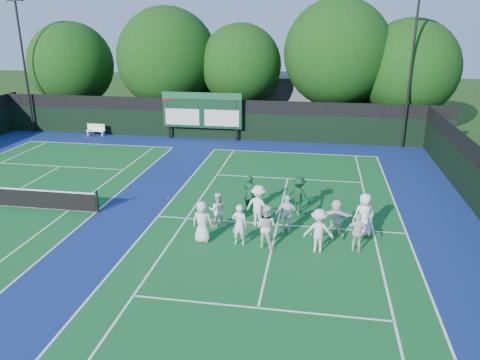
# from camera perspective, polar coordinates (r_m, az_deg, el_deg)

# --- Properties ---
(ground) EXTENTS (120.00, 120.00, 0.00)m
(ground) POSITION_cam_1_polar(r_m,az_deg,el_deg) (19.85, 4.27, -6.65)
(ground) COLOR #1A390F
(ground) RESTS_ON ground
(court_apron) EXTENTS (34.00, 32.00, 0.01)m
(court_apron) POSITION_cam_1_polar(r_m,az_deg,el_deg) (22.03, -11.23, -4.29)
(court_apron) COLOR navy
(court_apron) RESTS_ON ground
(near_court) EXTENTS (11.05, 23.85, 0.01)m
(near_court) POSITION_cam_1_polar(r_m,az_deg,el_deg) (20.75, 4.54, -5.44)
(near_court) COLOR #125823
(near_court) RESTS_ON ground
(back_fence) EXTENTS (34.00, 0.08, 3.00)m
(back_fence) POSITION_cam_1_polar(r_m,az_deg,el_deg) (35.42, -2.88, 7.18)
(back_fence) COLOR black
(back_fence) RESTS_ON ground
(scoreboard) EXTENTS (6.00, 0.21, 3.55)m
(scoreboard) POSITION_cam_1_polar(r_m,az_deg,el_deg) (35.09, -4.68, 8.42)
(scoreboard) COLOR black
(scoreboard) RESTS_ON ground
(clubhouse) EXTENTS (18.00, 6.00, 4.00)m
(clubhouse) POSITION_cam_1_polar(r_m,az_deg,el_deg) (42.51, 4.83, 9.99)
(clubhouse) COLOR slate
(clubhouse) RESTS_ON ground
(light_pole_left) EXTENTS (1.20, 0.30, 10.12)m
(light_pole_left) POSITION_cam_1_polar(r_m,az_deg,el_deg) (40.48, -25.00, 14.04)
(light_pole_left) COLOR black
(light_pole_left) RESTS_ON ground
(light_pole_right) EXTENTS (1.20, 0.30, 10.12)m
(light_pole_right) POSITION_cam_1_polar(r_m,az_deg,el_deg) (34.15, 20.30, 14.02)
(light_pole_right) COLOR black
(light_pole_right) RESTS_ON ground
(bench) EXTENTS (1.49, 0.48, 0.93)m
(bench) POSITION_cam_1_polar(r_m,az_deg,el_deg) (38.18, -17.16, 5.91)
(bench) COLOR white
(bench) RESTS_ON ground
(tree_a) EXTENTS (7.01, 7.01, 8.51)m
(tree_a) POSITION_cam_1_polar(r_m,az_deg,el_deg) (42.88, -19.61, 12.88)
(tree_a) COLOR black
(tree_a) RESTS_ON ground
(tree_b) EXTENTS (8.08, 8.08, 9.67)m
(tree_b) POSITION_cam_1_polar(r_m,az_deg,el_deg) (39.48, -8.61, 14.18)
(tree_b) COLOR black
(tree_b) RESTS_ON ground
(tree_c) EXTENTS (6.41, 6.41, 8.40)m
(tree_c) POSITION_cam_1_polar(r_m,az_deg,el_deg) (38.09, 0.34, 13.61)
(tree_c) COLOR black
(tree_c) RESTS_ON ground
(tree_d) EXTENTS (8.15, 8.15, 10.24)m
(tree_d) POSITION_cam_1_polar(r_m,az_deg,el_deg) (37.54, 12.01, 14.56)
(tree_d) COLOR black
(tree_d) RESTS_ON ground
(tree_e) EXTENTS (7.38, 7.38, 8.79)m
(tree_e) POSITION_cam_1_polar(r_m,az_deg,el_deg) (38.18, 20.08, 12.34)
(tree_e) COLOR black
(tree_e) RESTS_ON ground
(tennis_ball_1) EXTENTS (0.07, 0.07, 0.07)m
(tennis_ball_1) POSITION_cam_1_polar(r_m,az_deg,el_deg) (21.10, 14.66, -5.54)
(tennis_ball_1) COLOR #CEE81B
(tennis_ball_1) RESTS_ON ground
(tennis_ball_2) EXTENTS (0.07, 0.07, 0.07)m
(tennis_ball_2) POSITION_cam_1_polar(r_m,az_deg,el_deg) (20.01, 8.67, -6.49)
(tennis_ball_2) COLOR #CEE81B
(tennis_ball_2) RESTS_ON ground
(tennis_ball_3) EXTENTS (0.07, 0.07, 0.07)m
(tennis_ball_3) POSITION_cam_1_polar(r_m,az_deg,el_deg) (23.94, -8.76, -2.15)
(tennis_ball_3) COLOR #CEE81B
(tennis_ball_3) RESTS_ON ground
(tennis_ball_4) EXTENTS (0.07, 0.07, 0.07)m
(tennis_ball_4) POSITION_cam_1_polar(r_m,az_deg,el_deg) (23.65, 6.76, -2.32)
(tennis_ball_4) COLOR #CEE81B
(tennis_ball_4) RESTS_ON ground
(tennis_ball_5) EXTENTS (0.07, 0.07, 0.07)m
(tennis_ball_5) POSITION_cam_1_polar(r_m,az_deg,el_deg) (20.16, 12.38, -6.54)
(tennis_ball_5) COLOR #CEE81B
(tennis_ball_5) RESTS_ON ground
(player_front_0) EXTENTS (0.88, 0.60, 1.73)m
(player_front_0) POSITION_cam_1_polar(r_m,az_deg,el_deg) (18.94, -4.62, -5.08)
(player_front_0) COLOR silver
(player_front_0) RESTS_ON ground
(player_front_1) EXTENTS (0.66, 0.46, 1.72)m
(player_front_1) POSITION_cam_1_polar(r_m,az_deg,el_deg) (18.63, -0.06, -5.45)
(player_front_1) COLOR white
(player_front_1) RESTS_ON ground
(player_front_2) EXTENTS (1.04, 0.93, 1.77)m
(player_front_2) POSITION_cam_1_polar(r_m,az_deg,el_deg) (18.45, 3.20, -5.65)
(player_front_2) COLOR silver
(player_front_2) RESTS_ON ground
(player_front_3) EXTENTS (1.16, 0.69, 1.76)m
(player_front_3) POSITION_cam_1_polar(r_m,az_deg,el_deg) (18.32, 9.56, -6.10)
(player_front_3) COLOR silver
(player_front_3) RESTS_ON ground
(player_front_4) EXTENTS (0.99, 0.62, 1.57)m
(player_front_4) POSITION_cam_1_polar(r_m,az_deg,el_deg) (18.69, 14.17, -6.24)
(player_front_4) COLOR silver
(player_front_4) RESTS_ON ground
(player_back_0) EXTENTS (0.83, 0.68, 1.56)m
(player_back_0) POSITION_cam_1_polar(r_m,az_deg,el_deg) (20.25, -2.76, -3.66)
(player_back_0) COLOR white
(player_back_0) RESTS_ON ground
(player_back_1) EXTENTS (1.39, 1.12, 1.87)m
(player_back_1) POSITION_cam_1_polar(r_m,az_deg,el_deg) (20.25, 2.27, -3.18)
(player_back_1) COLOR white
(player_back_1) RESTS_ON ground
(player_back_2) EXTENTS (0.98, 0.42, 1.67)m
(player_back_2) POSITION_cam_1_polar(r_m,az_deg,el_deg) (19.78, 5.78, -4.15)
(player_back_2) COLOR white
(player_back_2) RESTS_ON ground
(player_back_3) EXTENTS (1.44, 0.52, 1.53)m
(player_back_3) POSITION_cam_1_polar(r_m,az_deg,el_deg) (19.98, 11.61, -4.42)
(player_back_3) COLOR white
(player_back_3) RESTS_ON ground
(player_back_4) EXTENTS (1.04, 0.83, 1.85)m
(player_back_4) POSITION_cam_1_polar(r_m,az_deg,el_deg) (20.05, 14.90, -4.11)
(player_back_4) COLOR white
(player_back_4) RESTS_ON ground
(coach_left) EXTENTS (0.71, 0.55, 1.72)m
(coach_left) POSITION_cam_1_polar(r_m,az_deg,el_deg) (21.91, 1.21, -1.63)
(coach_left) COLOR #103B20
(coach_left) RESTS_ON ground
(coach_right) EXTENTS (1.30, 1.04, 1.76)m
(coach_right) POSITION_cam_1_polar(r_m,az_deg,el_deg) (21.80, 7.17, -1.83)
(coach_right) COLOR #0E351C
(coach_right) RESTS_ON ground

